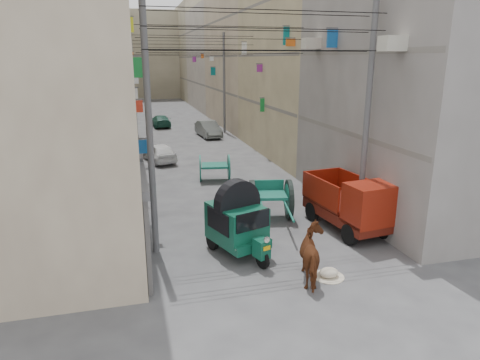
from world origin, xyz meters
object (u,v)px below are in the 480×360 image
object	(u,v)px
tonga_cart	(271,199)
distant_car_grey	(208,129)
horse	(315,256)
distant_car_white	(159,152)
distant_car_green	(161,121)
mini_truck	(354,207)
auto_rickshaw	(238,221)
second_cart	(215,167)
feed_sack	(329,273)

from	to	relation	value
tonga_cart	distant_car_grey	bearing A→B (deg)	98.49
horse	distant_car_white	xyz separation A→B (m)	(-3.05, 15.60, -0.18)
tonga_cart	horse	distance (m)	4.90
distant_car_white	horse	bearing A→B (deg)	87.03
horse	distant_car_green	xyz separation A→B (m)	(-1.88, 29.54, -0.22)
horse	distant_car_white	bearing A→B (deg)	-65.81
mini_truck	distant_car_white	xyz separation A→B (m)	(-5.78, 12.84, -0.41)
auto_rickshaw	second_cart	size ratio (longest dim) A/B	1.58
feed_sack	mini_truck	bearing A→B (deg)	50.32
auto_rickshaw	distant_car_white	distance (m)	13.40
distant_car_white	distant_car_green	bearing A→B (deg)	-108.85
second_cart	distant_car_green	xyz separation A→B (m)	(-1.21, 18.88, -0.18)
horse	distant_car_white	distance (m)	15.90
horse	distant_car_grey	bearing A→B (deg)	-80.24
feed_sack	distant_car_grey	world-z (taller)	distant_car_grey
mini_truck	distant_car_green	xyz separation A→B (m)	(-4.61, 26.78, -0.44)
distant_car_white	mini_truck	bearing A→B (deg)	100.22
second_cart	horse	size ratio (longest dim) A/B	0.96
mini_truck	distant_car_grey	size ratio (longest dim) A/B	1.00
mini_truck	distant_car_green	distance (m)	27.18
mini_truck	second_cart	bearing A→B (deg)	106.15
tonga_cart	feed_sack	world-z (taller)	tonga_cart
mini_truck	distant_car_white	world-z (taller)	mini_truck
auto_rickshaw	tonga_cart	xyz separation A→B (m)	(1.97, 2.59, -0.28)
distant_car_grey	distant_car_green	distance (m)	7.05
feed_sack	distant_car_white	bearing A→B (deg)	102.83
feed_sack	horse	size ratio (longest dim) A/B	0.31
auto_rickshaw	horse	size ratio (longest dim) A/B	1.52
distant_car_green	feed_sack	bearing A→B (deg)	90.11
auto_rickshaw	tonga_cart	size ratio (longest dim) A/B	0.75
feed_sack	distant_car_grey	xyz separation A→B (m)	(0.88, 23.22, 0.49)
mini_truck	feed_sack	world-z (taller)	mini_truck
auto_rickshaw	feed_sack	size ratio (longest dim) A/B	4.92
second_cart	distant_car_grey	distance (m)	12.78
second_cart	distant_car_green	distance (m)	18.92
distant_car_white	distant_car_green	distance (m)	13.99
auto_rickshaw	feed_sack	distance (m)	3.20
second_cart	distant_car_green	size ratio (longest dim) A/B	0.47
tonga_cart	distant_car_white	xyz separation A→B (m)	(-3.42, 10.72, -0.23)
tonga_cart	mini_truck	bearing A→B (deg)	-30.22
tonga_cart	mini_truck	world-z (taller)	mini_truck
second_cart	mini_truck	bearing A→B (deg)	-57.87
tonga_cart	mini_truck	size ratio (longest dim) A/B	0.94
mini_truck	auto_rickshaw	bearing A→B (deg)	179.08
distant_car_green	distant_car_grey	bearing A→B (deg)	112.93
auto_rickshaw	second_cart	world-z (taller)	auto_rickshaw
feed_sack	distant_car_white	world-z (taller)	distant_car_white
second_cart	feed_sack	xyz separation A→B (m)	(1.15, -10.61, -0.58)
second_cart	horse	world-z (taller)	horse
horse	distant_car_green	size ratio (longest dim) A/B	0.49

